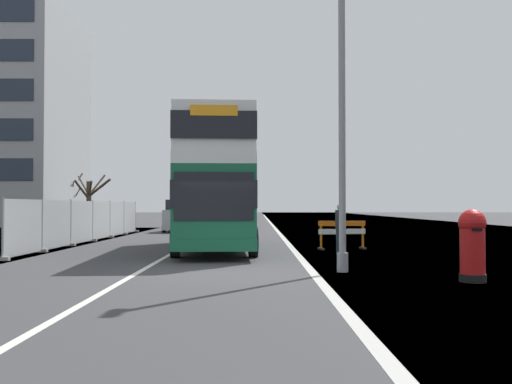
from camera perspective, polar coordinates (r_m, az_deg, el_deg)
name	(u,v)px	position (r m, az deg, el deg)	size (l,w,h in m)	color
ground	(242,274)	(15.45, -1.39, -7.91)	(140.00, 280.00, 0.10)	#38383A
double_decker_bus	(217,183)	(23.14, -3.76, 0.90)	(3.33, 11.00, 4.93)	#145638
lamppost_foreground	(344,108)	(15.77, 8.46, 8.05)	(0.29, 0.70, 9.05)	gray
red_pillar_postbox	(475,242)	(14.29, 20.30, -4.54)	(0.62, 0.62, 1.64)	black
roadworks_barrier	(344,231)	(23.59, 8.47, -3.74)	(1.95, 0.89, 1.13)	orange
construction_site_fence	(94,222)	(29.87, -15.29, -2.76)	(0.44, 20.60, 2.00)	#A8AAAD
car_oncoming_near	(182,217)	(39.43, -7.13, -2.37)	(1.92, 4.30, 2.12)	gray
car_receding_mid	(193,215)	(47.91, -6.06, -2.26)	(2.08, 3.87, 2.00)	gray
bare_tree_far_verge_near	(92,199)	(48.23, -15.52, -0.65)	(3.04, 2.39, 4.24)	#4C3D2D
bare_tree_far_verge_mid	(74,200)	(58.30, -17.12, -0.74)	(2.19, 2.81, 4.87)	#4C3D2D
pedestrian_at_kerb	(342,229)	(21.28, 8.28, -3.52)	(0.34, 0.34, 1.79)	#2D3342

